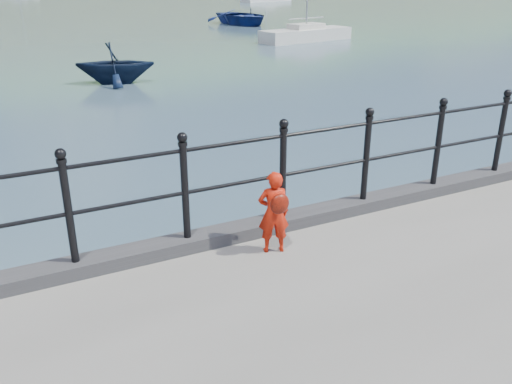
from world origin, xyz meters
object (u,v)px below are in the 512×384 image
child (274,212)px  launch_navy (115,63)px  railing (236,171)px  launch_blue (242,16)px  sailboat_near (306,35)px

child → launch_navy: child is taller
railing → launch_navy: bearing=81.9°
railing → child: (0.23, -0.48, -0.35)m
launch_blue → sailboat_near: 11.47m
launch_blue → sailboat_near: sailboat_near is taller
child → launch_blue: child is taller
child → sailboat_near: sailboat_near is taller
child → launch_navy: bearing=-78.6°
launch_blue → sailboat_near: (-1.25, -11.40, -0.27)m
railing → launch_blue: railing is taller
launch_navy → sailboat_near: size_ratio=0.34×
launch_navy → launch_blue: bearing=-17.3°
child → sailboat_near: bearing=-104.2°
child → sailboat_near: 28.30m
launch_blue → railing: bearing=-120.8°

